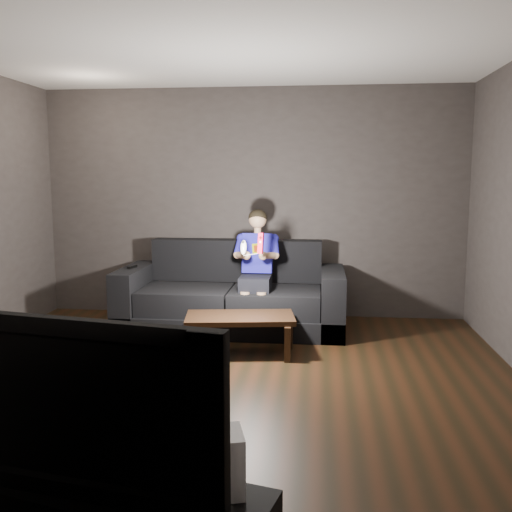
# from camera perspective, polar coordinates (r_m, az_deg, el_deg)

# --- Properties ---
(floor) EXTENTS (5.00, 5.00, 0.00)m
(floor) POSITION_cam_1_polar(r_m,az_deg,el_deg) (4.64, -4.04, -13.15)
(floor) COLOR black
(floor) RESTS_ON ground
(back_wall) EXTENTS (5.00, 0.04, 2.70)m
(back_wall) POSITION_cam_1_polar(r_m,az_deg,el_deg) (6.81, -0.38, 5.31)
(back_wall) COLOR #3A3432
(back_wall) RESTS_ON ground
(front_wall) EXTENTS (5.00, 0.04, 2.70)m
(front_wall) POSITION_cam_1_polar(r_m,az_deg,el_deg) (1.95, -17.67, -1.94)
(front_wall) COLOR #3A3432
(front_wall) RESTS_ON ground
(ceiling) EXTENTS (5.00, 5.00, 0.02)m
(ceiling) POSITION_cam_1_polar(r_m,az_deg,el_deg) (4.44, -4.41, 21.36)
(ceiling) COLOR white
(ceiling) RESTS_ON back_wall
(sofa) EXTENTS (2.44, 1.05, 0.94)m
(sofa) POSITION_cam_1_polar(r_m,az_deg,el_deg) (6.32, -2.39, -4.47)
(sofa) COLOR black
(sofa) RESTS_ON floor
(child) EXTENTS (0.48, 0.59, 1.19)m
(child) POSITION_cam_1_polar(r_m,az_deg,el_deg) (6.13, 0.05, -0.30)
(child) COLOR black
(child) RESTS_ON sofa
(wii_remote_red) EXTENTS (0.06, 0.08, 0.21)m
(wii_remote_red) POSITION_cam_1_polar(r_m,az_deg,el_deg) (5.63, 0.47, 1.27)
(wii_remote_red) COLOR red
(wii_remote_red) RESTS_ON child
(nunchuk_white) EXTENTS (0.07, 0.10, 0.16)m
(nunchuk_white) POSITION_cam_1_polar(r_m,az_deg,el_deg) (5.66, -1.26, 0.87)
(nunchuk_white) COLOR white
(nunchuk_white) RESTS_ON child
(wii_remote_black) EXTENTS (0.07, 0.15, 0.03)m
(wii_remote_black) POSITION_cam_1_polar(r_m,az_deg,el_deg) (6.42, -12.27, -1.07)
(wii_remote_black) COLOR black
(wii_remote_black) RESTS_ON sofa
(coffee_table) EXTENTS (1.08, 0.65, 0.37)m
(coffee_table) POSITION_cam_1_polar(r_m,az_deg,el_deg) (5.41, -1.61, -6.47)
(coffee_table) COLOR black
(coffee_table) RESTS_ON floor
(tv) EXTENTS (1.19, 0.36, 0.68)m
(tv) POSITION_cam_1_polar(r_m,az_deg,el_deg) (2.31, -16.11, -13.50)
(tv) COLOR black
(tv) RESTS_ON media_console
(wii_console) EXTENTS (0.10, 0.19, 0.23)m
(wii_console) POSITION_cam_1_polar(r_m,az_deg,el_deg) (2.27, -2.08, -19.81)
(wii_console) COLOR white
(wii_console) RESTS_ON media_console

